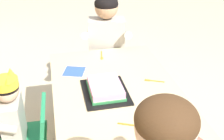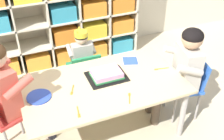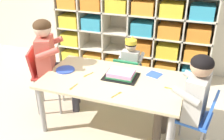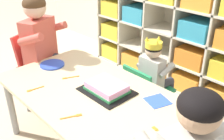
{
  "view_description": "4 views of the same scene",
  "coord_description": "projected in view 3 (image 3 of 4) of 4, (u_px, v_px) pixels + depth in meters",
  "views": [
    {
      "loc": [
        -1.43,
        0.37,
        1.56
      ],
      "look_at": [
        0.05,
        0.04,
        0.73
      ],
      "focal_mm": 46.5,
      "sensor_mm": 36.0,
      "label": 1
    },
    {
      "loc": [
        -0.66,
        -1.82,
        2.05
      ],
      "look_at": [
        0.11,
        0.06,
        0.65
      ],
      "focal_mm": 44.64,
      "sensor_mm": 36.0,
      "label": 2
    },
    {
      "loc": [
        0.74,
        -2.13,
        1.8
      ],
      "look_at": [
        -0.03,
        0.07,
        0.63
      ],
      "focal_mm": 40.71,
      "sensor_mm": 36.0,
      "label": 3
    },
    {
      "loc": [
        1.21,
        -0.95,
        1.53
      ],
      "look_at": [
        0.09,
        0.11,
        0.73
      ],
      "focal_mm": 41.97,
      "sensor_mm": 36.0,
      "label": 4
    }
  ],
  "objects": [
    {
      "name": "fork_scattered_mid_table",
      "position": [
        88.0,
        75.0,
        2.65
      ],
      "size": [
        0.07,
        0.12,
        0.0
      ],
      "rotation": [
        0.0,
        0.0,
        1.15
      ],
      "color": "orange",
      "rests_on": "activity_table"
    },
    {
      "name": "child_with_crown",
      "position": [
        131.0,
        60.0,
        3.17
      ],
      "size": [
        0.3,
        0.31,
        0.81
      ],
      "rotation": [
        0.0,
        0.0,
        3.1
      ],
      "color": "#B2ADA3",
      "rests_on": "ground"
    },
    {
      "name": "ground",
      "position": [
        112.0,
        124.0,
        2.82
      ],
      "size": [
        16.0,
        16.0,
        0.0
      ],
      "primitive_type": "plane",
      "color": "beige"
    },
    {
      "name": "classroom_chair_blue",
      "position": [
        128.0,
        74.0,
        3.15
      ],
      "size": [
        0.34,
        0.36,
        0.57
      ],
      "rotation": [
        0.0,
        0.0,
        3.1
      ],
      "color": "#238451",
      "rests_on": "ground"
    },
    {
      "name": "guest_at_table_side",
      "position": [
        190.0,
        94.0,
        2.27
      ],
      "size": [
        0.46,
        0.44,
        0.98
      ],
      "rotation": [
        0.0,
        0.0,
        -1.76
      ],
      "color": "#B2ADA3",
      "rests_on": "ground"
    },
    {
      "name": "adult_helper_seated",
      "position": [
        52.0,
        55.0,
        2.81
      ],
      "size": [
        0.49,
        0.47,
        1.09
      ],
      "rotation": [
        0.0,
        0.0,
        1.97
      ],
      "color": "#D15647",
      "rests_on": "ground"
    },
    {
      "name": "classroom_chair_adult_side",
      "position": [
        43.0,
        72.0,
        2.89
      ],
      "size": [
        0.43,
        0.44,
        0.76
      ],
      "rotation": [
        0.0,
        0.0,
        1.97
      ],
      "color": "red",
      "rests_on": "ground"
    },
    {
      "name": "fork_beside_plate_stack",
      "position": [
        171.0,
        89.0,
        2.39
      ],
      "size": [
        0.15,
        0.04,
        0.0
      ],
      "rotation": [
        0.0,
        0.0,
        6.1
      ],
      "color": "orange",
      "rests_on": "activity_table"
    },
    {
      "name": "classroom_chair_guest_side",
      "position": [
        199.0,
        117.0,
        2.31
      ],
      "size": [
        0.38,
        0.36,
        0.63
      ],
      "rotation": [
        0.0,
        0.0,
        -1.76
      ],
      "color": "blue",
      "rests_on": "ground"
    },
    {
      "name": "paper_plate_stack",
      "position": [
        65.0,
        70.0,
        2.75
      ],
      "size": [
        0.2,
        0.2,
        0.01
      ],
      "primitive_type": "cylinder",
      "color": "blue",
      "rests_on": "activity_table"
    },
    {
      "name": "fork_by_napkin",
      "position": [
        73.0,
        87.0,
        2.42
      ],
      "size": [
        0.03,
        0.12,
        0.0
      ],
      "rotation": [
        0.0,
        0.0,
        1.43
      ],
      "color": "orange",
      "rests_on": "activity_table"
    },
    {
      "name": "activity_table",
      "position": [
        112.0,
        85.0,
        2.59
      ],
      "size": [
        1.41,
        0.8,
        0.57
      ],
      "color": "#D1B789",
      "rests_on": "ground"
    },
    {
      "name": "fork_near_cake_tray",
      "position": [
        117.0,
        94.0,
        2.3
      ],
      "size": [
        0.07,
        0.13,
        0.0
      ],
      "rotation": [
        0.0,
        0.0,
        4.29
      ],
      "color": "orange",
      "rests_on": "activity_table"
    },
    {
      "name": "birthday_cake_on_tray",
      "position": [
        121.0,
        75.0,
        2.6
      ],
      "size": [
        0.35,
        0.28,
        0.07
      ],
      "color": "black",
      "rests_on": "activity_table"
    },
    {
      "name": "paper_napkin_square",
      "position": [
        154.0,
        75.0,
        2.65
      ],
      "size": [
        0.18,
        0.18,
        0.0
      ],
      "primitive_type": "cube",
      "rotation": [
        0.0,
        0.0,
        -0.32
      ],
      "color": "#3356B7",
      "rests_on": "activity_table"
    },
    {
      "name": "storage_cubby_shelf",
      "position": [
        132.0,
        24.0,
        3.73
      ],
      "size": [
        2.34,
        0.38,
        1.5
      ],
      "color": "beige",
      "rests_on": "ground"
    }
  ]
}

